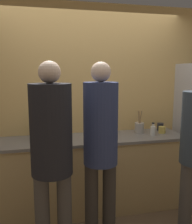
# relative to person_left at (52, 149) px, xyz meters

# --- Properties ---
(ground_plane) EXTENTS (14.00, 14.00, 0.00)m
(ground_plane) POSITION_rel_person_left_xyz_m (0.54, 0.53, -1.10)
(ground_plane) COLOR brown
(wall_back) EXTENTS (5.20, 0.06, 2.60)m
(wall_back) POSITION_rel_person_left_xyz_m (0.54, 1.18, 0.20)
(wall_back) COLOR #E0B266
(wall_back) RESTS_ON ground_plane
(counter) EXTENTS (2.33, 0.63, 0.93)m
(counter) POSITION_rel_person_left_xyz_m (0.54, 0.88, -0.63)
(counter) COLOR tan
(counter) RESTS_ON ground_plane
(person_left) EXTENTS (0.35, 0.35, 1.83)m
(person_left) POSITION_rel_person_left_xyz_m (0.00, 0.00, 0.00)
(person_left) COLOR #4C4742
(person_left) RESTS_ON ground_plane
(person_center) EXTENTS (0.32, 0.32, 1.83)m
(person_center) POSITION_rel_person_left_xyz_m (0.46, 0.13, -0.02)
(person_center) COLOR #38332D
(person_center) RESTS_ON ground_plane
(fruit_bowl) EXTENTS (0.28, 0.28, 0.14)m
(fruit_bowl) POSITION_rel_person_left_xyz_m (0.73, 1.03, -0.11)
(fruit_bowl) COLOR beige
(fruit_bowl) RESTS_ON counter
(utensil_crock) EXTENTS (0.12, 0.12, 0.30)m
(utensil_crock) POSITION_rel_person_left_xyz_m (1.20, 0.96, -0.09)
(utensil_crock) COLOR #ADA393
(utensil_crock) RESTS_ON counter
(bottle_red) EXTENTS (0.07, 0.07, 0.22)m
(bottle_red) POSITION_rel_person_left_xyz_m (0.10, 0.91, -0.08)
(bottle_red) COLOR red
(bottle_red) RESTS_ON counter
(bottle_clear) EXTENTS (0.07, 0.07, 0.16)m
(bottle_clear) POSITION_rel_person_left_xyz_m (1.32, 0.80, -0.10)
(bottle_clear) COLOR silver
(bottle_clear) RESTS_ON counter
(cup_yellow) EXTENTS (0.09, 0.09, 0.09)m
(cup_yellow) POSITION_rel_person_left_xyz_m (1.48, 0.87, -0.12)
(cup_yellow) COLOR gold
(cup_yellow) RESTS_ON counter
(cup_black) EXTENTS (0.09, 0.09, 0.10)m
(cup_black) POSITION_rel_person_left_xyz_m (1.54, 1.02, -0.11)
(cup_black) COLOR #28282D
(cup_black) RESTS_ON counter
(potted_plant) EXTENTS (0.16, 0.16, 0.26)m
(potted_plant) POSITION_rel_person_left_xyz_m (-0.09, 0.94, -0.02)
(potted_plant) COLOR #3D3D42
(potted_plant) RESTS_ON counter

